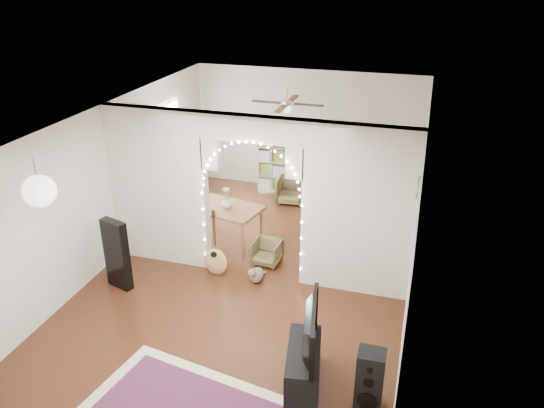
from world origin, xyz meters
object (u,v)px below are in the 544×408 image
(bookcase, at_px, (288,162))
(dining_table, at_px, (227,211))
(floor_speaker, at_px, (370,381))
(media_console, at_px, (303,366))
(dining_chair_left, at_px, (291,190))
(acoustic_guitar, at_px, (215,251))
(dining_chair_right, at_px, (267,252))

(bookcase, height_order, dining_table, bookcase)
(floor_speaker, xyz_separation_m, media_console, (-0.82, 0.19, -0.15))
(media_console, height_order, dining_table, dining_table)
(dining_table, xyz_separation_m, dining_chair_left, (0.64, 2.16, -0.41))
(dining_chair_left, bearing_deg, dining_table, -110.14)
(acoustic_guitar, bearing_deg, dining_chair_left, 70.40)
(bookcase, relative_size, dining_chair_right, 2.96)
(media_console, bearing_deg, floor_speaker, -22.81)
(acoustic_guitar, height_order, bookcase, bookcase)
(acoustic_guitar, xyz_separation_m, media_console, (1.97, -1.99, -0.19))
(floor_speaker, bearing_deg, dining_table, 132.27)
(dining_chair_right, bearing_deg, dining_table, 159.45)
(bookcase, bearing_deg, dining_chair_right, -99.09)
(acoustic_guitar, bearing_deg, dining_table, 88.78)
(dining_chair_left, bearing_deg, media_console, -77.33)
(floor_speaker, bearing_deg, bookcase, 112.83)
(acoustic_guitar, relative_size, floor_speaker, 1.25)
(media_console, height_order, dining_chair_left, dining_chair_left)
(floor_speaker, distance_m, dining_chair_left, 5.84)
(dining_table, relative_size, dining_chair_right, 2.87)
(dining_table, bearing_deg, acoustic_guitar, -67.96)
(floor_speaker, xyz_separation_m, dining_chair_left, (-2.33, 5.36, -0.13))
(bookcase, height_order, dining_chair_right, bookcase)
(media_console, xyz_separation_m, dining_table, (-2.15, 3.01, 0.43))
(media_console, height_order, dining_chair_right, media_console)
(media_console, bearing_deg, dining_chair_left, 96.29)
(acoustic_guitar, bearing_deg, floor_speaker, -49.47)
(bookcase, bearing_deg, floor_speaker, -84.36)
(dining_table, bearing_deg, dining_chair_right, -13.62)
(dining_chair_left, relative_size, dining_chair_right, 1.29)
(floor_speaker, bearing_deg, dining_chair_left, 112.91)
(dining_table, bearing_deg, dining_chair_left, 85.30)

